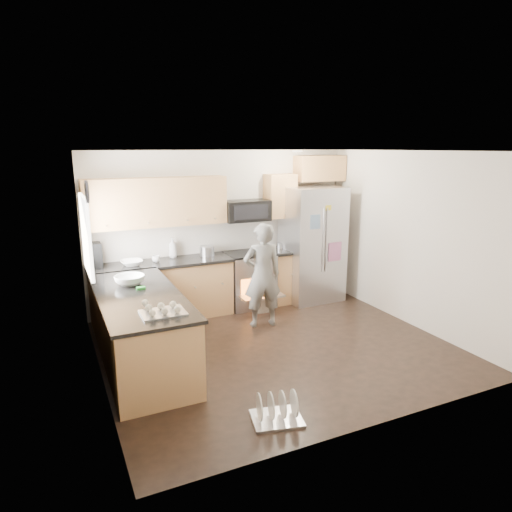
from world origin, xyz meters
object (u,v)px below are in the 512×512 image
person (262,275)px  stove_range (249,267)px  refrigerator (312,244)px  dish_rack (277,413)px

person → stove_range: bearing=-93.9°
refrigerator → person: 1.55m
stove_range → dish_rack: 3.46m
refrigerator → dish_rack: size_ratio=3.49×
stove_range → person: 0.93m
stove_range → dish_rack: size_ratio=3.15×
stove_range → dish_rack: bearing=-109.4°
refrigerator → dish_rack: refrigerator is taller
person → refrigerator: bearing=-142.4°
person → dish_rack: size_ratio=2.78×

